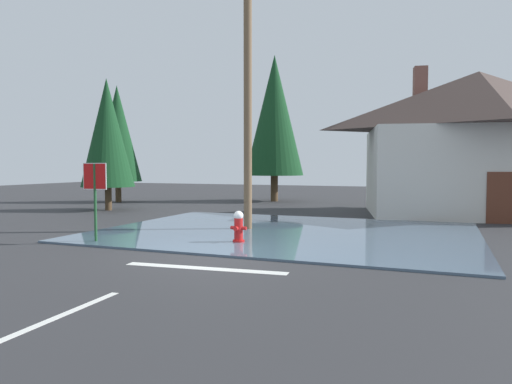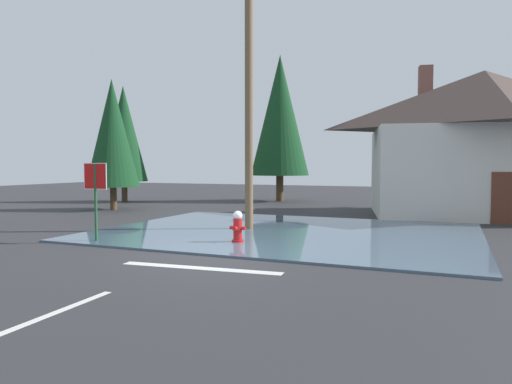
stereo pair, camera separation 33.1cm
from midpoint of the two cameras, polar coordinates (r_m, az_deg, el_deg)
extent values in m
cube|color=#2D2D30|center=(12.40, -4.58, -7.49)|extent=(80.00, 80.00, 0.10)
cube|color=#4C6075|center=(15.90, 4.24, -4.81)|extent=(12.10, 9.22, 0.06)
cube|color=silver|center=(10.56, -5.83, -9.08)|extent=(3.74, 0.63, 0.01)
cube|color=silver|center=(7.84, -23.17, -13.72)|extent=(0.26, 3.05, 0.01)
cylinder|color=#1E4C28|center=(14.45, -18.09, -1.31)|extent=(0.08, 0.08, 2.30)
cube|color=white|center=(14.41, -18.15, 1.82)|extent=(0.76, 0.08, 0.76)
cube|color=red|center=(14.41, -18.15, 1.82)|extent=(0.72, 0.09, 0.72)
cylinder|color=red|center=(13.68, -1.52, -6.01)|extent=(0.34, 0.34, 0.11)
cylinder|color=red|center=(13.63, -1.52, -4.47)|extent=(0.25, 0.25, 0.63)
sphere|color=white|center=(13.58, -1.52, -2.85)|extent=(0.27, 0.27, 0.27)
cylinder|color=red|center=(13.70, -2.21, -4.30)|extent=(0.11, 0.10, 0.10)
cylinder|color=red|center=(13.55, -0.81, -4.38)|extent=(0.11, 0.10, 0.10)
cylinder|color=red|center=(13.46, -1.84, -4.43)|extent=(0.12, 0.11, 0.12)
cylinder|color=brown|center=(16.53, -0.27, 11.91)|extent=(0.28, 0.28, 9.49)
cube|color=beige|center=(23.42, 25.92, 2.16)|extent=(10.35, 8.12, 3.89)
pyramid|color=#473833|center=(23.59, 26.11, 9.97)|extent=(11.18, 8.77, 2.53)
cube|color=brown|center=(24.30, 20.06, 11.41)|extent=(0.71, 0.71, 2.28)
cube|color=#592D1E|center=(20.39, 28.21, -0.67)|extent=(0.99, 0.27, 2.00)
cylinder|color=#4C3823|center=(30.20, -15.22, 0.06)|extent=(0.35, 0.35, 1.28)
cone|color=#143D1E|center=(30.22, -15.32, 6.78)|extent=(2.83, 2.83, 5.81)
cylinder|color=#4C3823|center=(24.89, -16.40, -0.73)|extent=(0.33, 0.33, 1.18)
cone|color=#143D1E|center=(24.88, -16.52, 6.83)|extent=(2.62, 2.62, 5.38)
cylinder|color=#4C3823|center=(29.62, 3.19, 0.45)|extent=(0.45, 0.45, 1.63)
cone|color=#143D1E|center=(29.75, 3.22, 9.19)|extent=(3.62, 3.62, 7.42)
camera|label=1|loc=(0.17, -89.35, 0.04)|focal=33.27mm
camera|label=2|loc=(0.17, 90.65, -0.04)|focal=33.27mm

